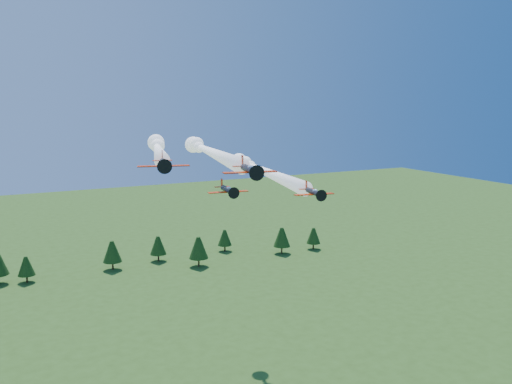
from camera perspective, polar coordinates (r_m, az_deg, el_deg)
name	(u,v)px	position (r m, az deg, el deg)	size (l,w,h in m)	color
plane_lead	(209,151)	(112.48, -4.77, 4.12)	(16.09, 55.55, 3.70)	black
plane_left	(158,149)	(114.49, -9.79, 4.24)	(16.92, 45.29, 3.70)	black
plane_right	(261,170)	(122.56, 0.52, 2.23)	(15.40, 54.53, 3.70)	black
plane_slot	(227,190)	(99.15, -2.87, 0.22)	(7.16, 7.79, 2.50)	black
treeline	(108,254)	(203.00, -14.59, -6.01)	(156.64, 20.65, 11.87)	#382314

